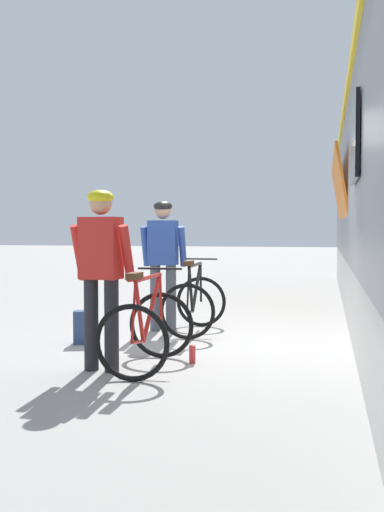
# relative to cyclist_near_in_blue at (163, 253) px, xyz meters

# --- Properties ---
(ground_plane) EXTENTS (80.00, 80.00, 0.00)m
(ground_plane) POSITION_rel_cyclist_near_in_blue_xyz_m (1.04, -0.68, -1.05)
(ground_plane) COLOR #A09E99
(cyclist_near_in_blue) EXTENTS (0.62, 0.32, 1.76)m
(cyclist_near_in_blue) POSITION_rel_cyclist_near_in_blue_xyz_m (0.00, 0.00, 0.00)
(cyclist_near_in_blue) COLOR #4C515B
(cyclist_near_in_blue) RESTS_ON ground
(cyclist_far_in_red) EXTENTS (0.63, 0.35, 1.76)m
(cyclist_far_in_red) POSITION_rel_cyclist_near_in_blue_xyz_m (0.03, -2.35, 0.00)
(cyclist_far_in_red) COLOR #232328
(cyclist_far_in_red) RESTS_ON ground
(bicycle_near_black) EXTENTS (0.75, 1.09, 0.99)m
(bicycle_near_black) POSITION_rel_cyclist_near_in_blue_xyz_m (0.45, -0.06, -0.65)
(bicycle_near_black) COLOR black
(bicycle_near_black) RESTS_ON ground
(bicycle_far_red) EXTENTS (0.72, 1.08, 0.99)m
(bicycle_far_red) POSITION_rel_cyclist_near_in_blue_xyz_m (0.44, -2.18, -0.65)
(bicycle_far_red) COLOR black
(bicycle_far_red) RESTS_ON ground
(backpack_on_platform) EXTENTS (0.32, 0.26, 0.40)m
(backpack_on_platform) POSITION_rel_cyclist_near_in_blue_xyz_m (-0.67, -1.08, -0.85)
(backpack_on_platform) COLOR navy
(backpack_on_platform) RESTS_ON ground
(water_bottle_near_the_bikes) EXTENTS (0.07, 0.07, 0.18)m
(water_bottle_near_the_bikes) POSITION_rel_cyclist_near_in_blue_xyz_m (0.82, -1.83, -0.96)
(water_bottle_near_the_bikes) COLOR red
(water_bottle_near_the_bikes) RESTS_ON ground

